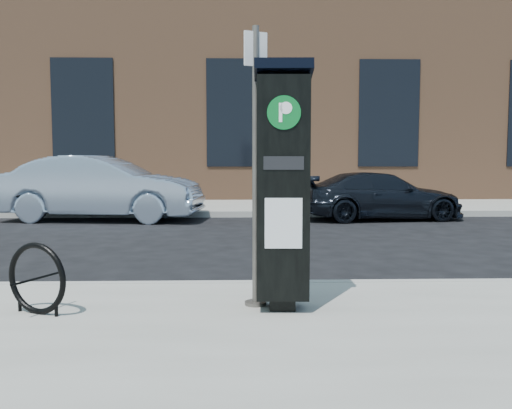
{
  "coord_description": "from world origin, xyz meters",
  "views": [
    {
      "loc": [
        0.1,
        -5.9,
        1.5
      ],
      "look_at": [
        0.29,
        0.5,
        0.96
      ],
      "focal_mm": 38.0,
      "sensor_mm": 36.0,
      "label": 1
    }
  ],
  "objects_px": {
    "parking_kiosk": "(283,184)",
    "car_silver": "(102,188)",
    "bike_rack": "(37,279)",
    "car_dark": "(381,196)",
    "sign_pole": "(256,169)"
  },
  "relations": [
    {
      "from": "parking_kiosk",
      "to": "car_silver",
      "type": "xyz_separation_m",
      "value": [
        -3.75,
        8.5,
        -0.49
      ]
    },
    {
      "from": "parking_kiosk",
      "to": "car_silver",
      "type": "bearing_deg",
      "value": 115.97
    },
    {
      "from": "bike_rack",
      "to": "car_silver",
      "type": "distance_m",
      "value": 8.76
    },
    {
      "from": "car_dark",
      "to": "sign_pole",
      "type": "bearing_deg",
      "value": 151.74
    },
    {
      "from": "sign_pole",
      "to": "car_dark",
      "type": "relative_size",
      "value": 0.63
    },
    {
      "from": "car_silver",
      "to": "car_dark",
      "type": "height_order",
      "value": "car_silver"
    },
    {
      "from": "bike_rack",
      "to": "car_silver",
      "type": "xyz_separation_m",
      "value": [
        -1.6,
        8.6,
        0.33
      ]
    },
    {
      "from": "car_silver",
      "to": "car_dark",
      "type": "xyz_separation_m",
      "value": [
        6.86,
        -0.02,
        -0.21
      ]
    },
    {
      "from": "parking_kiosk",
      "to": "sign_pole",
      "type": "distance_m",
      "value": 0.3
    },
    {
      "from": "car_dark",
      "to": "car_silver",
      "type": "bearing_deg",
      "value": 83.39
    },
    {
      "from": "parking_kiosk",
      "to": "car_silver",
      "type": "height_order",
      "value": "parking_kiosk"
    },
    {
      "from": "sign_pole",
      "to": "car_dark",
      "type": "height_order",
      "value": "sign_pole"
    },
    {
      "from": "sign_pole",
      "to": "bike_rack",
      "type": "xyz_separation_m",
      "value": [
        -1.92,
        -0.24,
        -0.95
      ]
    },
    {
      "from": "parking_kiosk",
      "to": "bike_rack",
      "type": "height_order",
      "value": "parking_kiosk"
    },
    {
      "from": "sign_pole",
      "to": "car_dark",
      "type": "distance_m",
      "value": 9.02
    }
  ]
}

